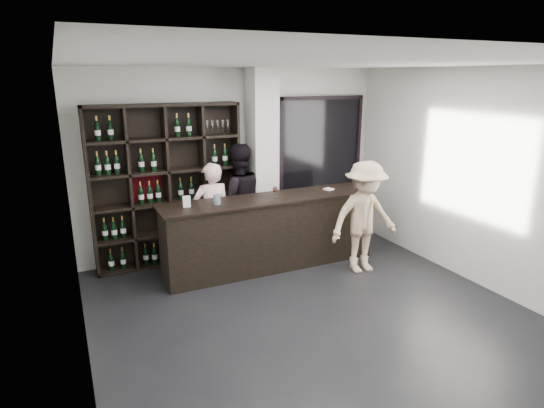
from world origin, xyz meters
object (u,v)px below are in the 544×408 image
customer (364,217)px  tasting_counter (271,232)px  taster_black (238,201)px  taster_pink (212,215)px  wine_shelf (167,186)px

customer → tasting_counter: bearing=151.1°
tasting_counter → taster_black: bearing=112.3°
taster_pink → tasting_counter: bearing=147.0°
customer → taster_pink: bearing=150.8°
taster_black → tasting_counter: bearing=118.7°
taster_pink → taster_black: taster_black is taller
tasting_counter → customer: size_ratio=2.00×
wine_shelf → taster_black: bearing=-8.9°
taster_black → customer: size_ratio=1.09×
wine_shelf → taster_black: (1.05, -0.17, -0.30)m
taster_pink → taster_black: bearing=-160.9°
wine_shelf → tasting_counter: size_ratio=0.73×
tasting_counter → taster_pink: bearing=148.1°
taster_black → customer: taster_black is taller
tasting_counter → taster_pink: size_ratio=2.09×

